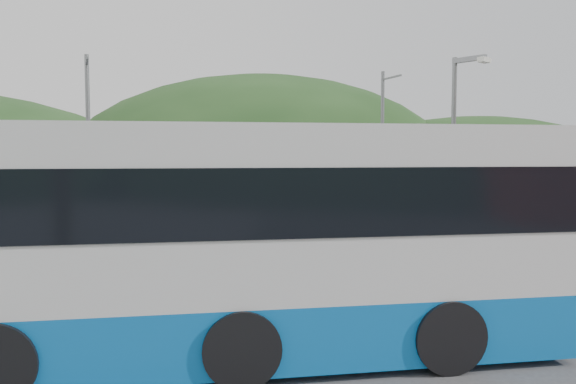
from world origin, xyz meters
name	(u,v)px	position (x,y,z in m)	size (l,w,h in m)	color
ground	(325,244)	(0.00, 0.00, 0.00)	(120.00, 120.00, 0.00)	#4C4C4F
hills	(403,218)	(6.19, 5.29, 0.00)	(146.00, 149.00, 26.00)	#1E3D19
platform	(290,226)	(0.00, 3.30, 0.15)	(26.00, 3.20, 0.30)	#9E9E99
yellow_line	(302,227)	(0.00, 2.00, 0.30)	(26.00, 0.10, 0.01)	yellow
train	(268,173)	(0.06, 6.00, 2.06)	(20.44, 3.01, 3.74)	black
catenary_mast_west	(88,135)	(-7.00, 8.56, 3.65)	(0.18, 1.80, 7.00)	slate
catenary_mast_east	(383,138)	(7.00, 8.56, 3.65)	(0.18, 1.80, 7.00)	slate
bus	(133,247)	(-6.72, -8.25, 1.59)	(12.38, 5.01, 3.29)	blue
lamp_post	(456,142)	(1.48, -4.64, 3.19)	(0.43, 1.00, 5.31)	slate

